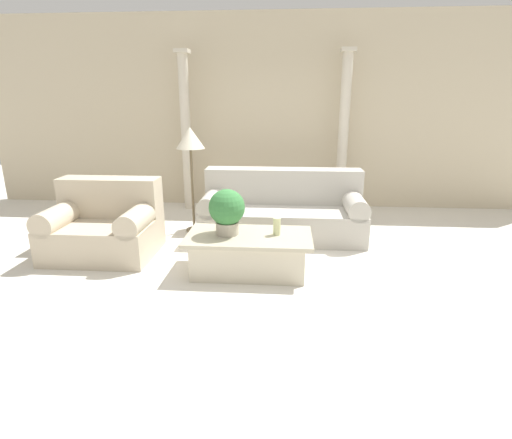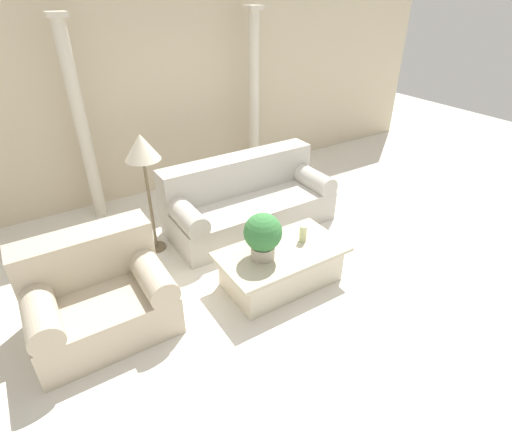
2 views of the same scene
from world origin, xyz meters
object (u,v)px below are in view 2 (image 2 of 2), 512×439
(floor_lamp, at_px, (142,153))
(sofa_long, at_px, (247,200))
(coffee_table, at_px, (281,266))
(potted_plant, at_px, (263,235))
(loveseat, at_px, (97,293))

(floor_lamp, bearing_deg, sofa_long, -4.04)
(coffee_table, height_order, potted_plant, potted_plant)
(sofa_long, bearing_deg, loveseat, -158.53)
(potted_plant, bearing_deg, sofa_long, 65.20)
(loveseat, distance_m, coffee_table, 1.87)
(coffee_table, height_order, floor_lamp, floor_lamp)
(loveseat, xyz_separation_m, coffee_table, (1.81, -0.43, -0.15))
(coffee_table, relative_size, potted_plant, 2.72)
(sofa_long, xyz_separation_m, potted_plant, (-0.58, -1.27, 0.35))
(loveseat, height_order, coffee_table, loveseat)
(loveseat, bearing_deg, potted_plant, -14.87)
(potted_plant, relative_size, floor_lamp, 0.34)
(sofa_long, height_order, loveseat, same)
(loveseat, distance_m, floor_lamp, 1.57)
(coffee_table, distance_m, potted_plant, 0.54)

